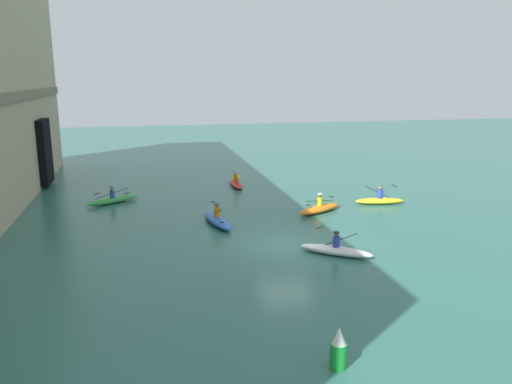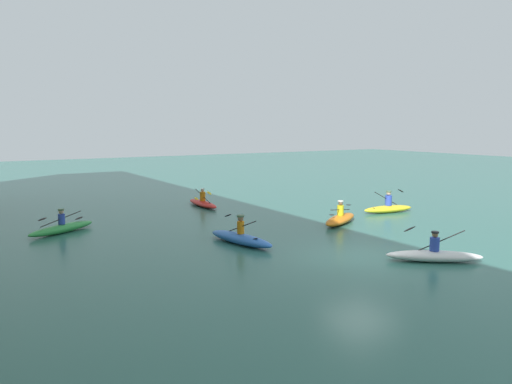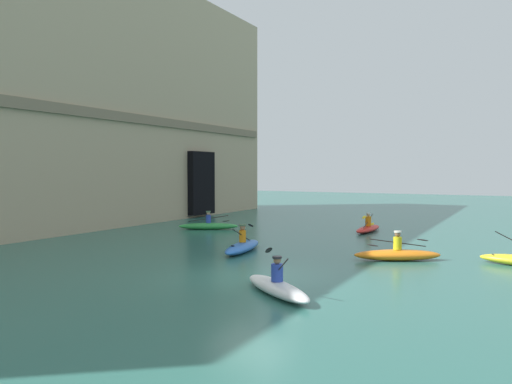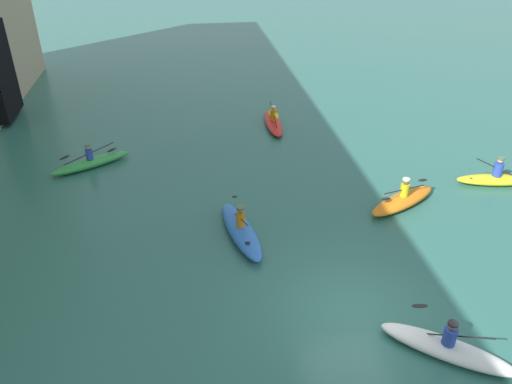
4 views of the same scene
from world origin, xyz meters
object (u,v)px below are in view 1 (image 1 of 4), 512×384
kayak_yellow (380,200)px  kayak_green (113,200)px  kayak_red (236,183)px  kayak_white (336,250)px  kayak_blue (217,220)px  kayak_orange (320,208)px  marker_buoy (338,349)px

kayak_yellow → kayak_green: (3.86, 16.02, -0.02)m
kayak_yellow → kayak_red: (7.13, 7.64, -0.05)m
kayak_white → kayak_red: (14.94, 1.66, -0.02)m
kayak_white → kayak_blue: 7.26m
kayak_white → kayak_red: 15.03m
kayak_red → kayak_blue: kayak_blue is taller
kayak_orange → kayak_red: bearing=-96.7°
kayak_red → marker_buoy: 23.22m
kayak_yellow → kayak_white: kayak_yellow is taller
kayak_green → kayak_red: bearing=-8.5°
kayak_white → marker_buoy: kayak_white is taller
kayak_orange → kayak_green: bearing=-51.7°
kayak_orange → kayak_blue: bearing=-19.5°
kayak_yellow → kayak_red: size_ratio=0.91×
kayak_blue → kayak_white: bearing=-153.4°
kayak_yellow → marker_buoy: kayak_yellow is taller
kayak_orange → kayak_red: kayak_orange is taller
kayak_white → kayak_red: kayak_white is taller
marker_buoy → kayak_red: bearing=-3.9°
kayak_white → marker_buoy: 8.84m
kayak_white → kayak_green: bearing=-12.2°
kayak_white → kayak_orange: kayak_white is taller
kayak_orange → marker_buoy: size_ratio=2.74×
kayak_yellow → kayak_white: bearing=-118.3°
kayak_yellow → kayak_white: size_ratio=1.01×
kayak_yellow → kayak_blue: size_ratio=0.86×
kayak_green → marker_buoy: bearing=-101.0°
kayak_green → kayak_blue: size_ratio=0.90×
kayak_white → marker_buoy: bearing=105.6°
kayak_white → kayak_orange: (6.83, -1.72, 0.01)m
kayak_orange → kayak_white: bearing=46.5°
kayak_green → marker_buoy: size_ratio=2.75×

